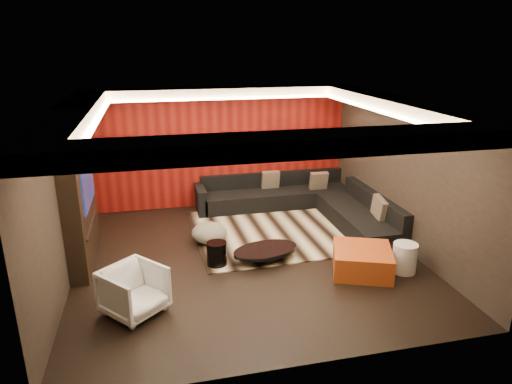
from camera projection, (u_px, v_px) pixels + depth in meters
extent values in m
cube|color=black|center=(247.00, 258.00, 8.33)|extent=(6.00, 6.00, 0.02)
cube|color=silver|center=(246.00, 102.00, 7.44)|extent=(6.00, 6.00, 0.02)
cube|color=black|center=(220.00, 147.00, 10.67)|extent=(6.00, 0.02, 2.80)
cube|color=black|center=(62.00, 198.00, 7.24)|extent=(0.02, 6.00, 2.80)
cube|color=black|center=(404.00, 174.00, 8.54)|extent=(0.02, 6.00, 2.80)
cube|color=#6B0C0A|center=(220.00, 148.00, 10.63)|extent=(5.98, 0.05, 2.78)
cube|color=silver|center=(221.00, 93.00, 9.98)|extent=(6.00, 0.60, 0.22)
cube|color=silver|center=(298.00, 144.00, 4.98)|extent=(6.00, 0.60, 0.22)
cube|color=silver|center=(72.00, 116.00, 6.90)|extent=(0.60, 4.80, 0.22)
cube|color=silver|center=(396.00, 105.00, 8.06)|extent=(0.60, 4.80, 0.22)
cube|color=#FFD899|center=(224.00, 99.00, 9.69)|extent=(4.80, 0.08, 0.04)
cube|color=#FFD899|center=(288.00, 146.00, 5.33)|extent=(4.80, 0.08, 0.04)
cube|color=#FFD899|center=(96.00, 121.00, 7.00)|extent=(0.08, 4.80, 0.04)
cube|color=#FFD899|center=(378.00, 111.00, 8.02)|extent=(0.08, 4.80, 0.04)
cube|color=black|center=(80.00, 202.00, 7.92)|extent=(0.30, 2.00, 2.20)
cube|color=black|center=(87.00, 182.00, 7.85)|extent=(0.04, 1.30, 0.80)
cube|color=black|center=(92.00, 223.00, 8.08)|extent=(0.04, 1.60, 0.04)
cube|color=beige|center=(291.00, 229.00, 9.58)|extent=(4.10, 3.14, 0.02)
cylinder|color=black|center=(265.00, 254.00, 8.20)|extent=(1.46, 1.46, 0.20)
cylinder|color=black|center=(217.00, 253.00, 7.98)|extent=(0.39, 0.39, 0.42)
ellipsoid|color=beige|center=(209.00, 233.00, 8.88)|extent=(0.88, 0.88, 0.38)
cylinder|color=silver|center=(405.00, 258.00, 7.76)|extent=(0.54, 0.54, 0.51)
cube|color=#AB2616|center=(362.00, 260.00, 7.76)|extent=(1.23, 1.23, 0.42)
imported|color=white|center=(134.00, 291.00, 6.54)|extent=(1.09, 1.09, 0.71)
cube|color=black|center=(276.00, 198.00, 10.89)|extent=(3.50, 0.90, 0.40)
cube|color=black|center=(273.00, 179.00, 11.10)|extent=(3.50, 0.20, 0.35)
cube|color=black|center=(358.00, 220.00, 9.55)|extent=(0.90, 2.60, 0.40)
cube|color=black|center=(375.00, 202.00, 9.51)|extent=(0.20, 2.60, 0.35)
cube|color=black|center=(201.00, 200.00, 10.47)|extent=(0.20, 0.90, 0.60)
cube|color=tan|center=(319.00, 181.00, 10.79)|extent=(0.42, 0.20, 0.44)
cube|color=tan|center=(271.00, 180.00, 10.87)|extent=(0.42, 0.20, 0.44)
cube|color=tan|center=(379.00, 208.00, 9.04)|extent=(0.12, 0.50, 0.50)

